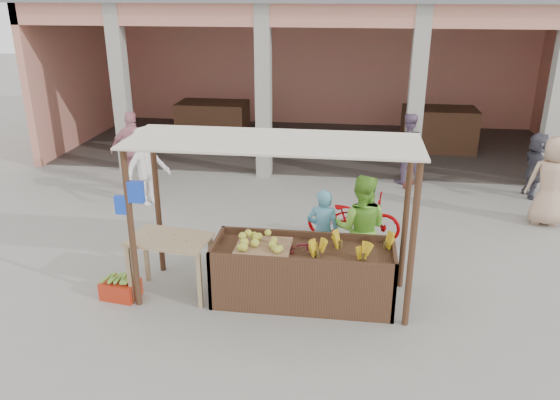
# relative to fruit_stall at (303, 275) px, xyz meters

# --- Properties ---
(ground) EXTENTS (60.00, 60.00, 0.00)m
(ground) POSITION_rel_fruit_stall_xyz_m (-0.50, 0.00, -0.40)
(ground) COLOR gray
(ground) RESTS_ON ground
(market_building) EXTENTS (14.40, 6.40, 4.20)m
(market_building) POSITION_rel_fruit_stall_xyz_m (-0.45, 8.93, 2.30)
(market_building) COLOR tan
(market_building) RESTS_ON ground
(fruit_stall) EXTENTS (2.60, 0.95, 0.80)m
(fruit_stall) POSITION_rel_fruit_stall_xyz_m (0.00, 0.00, 0.00)
(fruit_stall) COLOR #4D301F
(fruit_stall) RESTS_ON ground
(stall_awning) EXTENTS (4.09, 1.35, 2.39)m
(stall_awning) POSITION_rel_fruit_stall_xyz_m (-0.51, 0.06, 1.58)
(stall_awning) COLOR #4D301F
(stall_awning) RESTS_ON ground
(banana_heap) EXTENTS (1.07, 0.58, 0.19)m
(banana_heap) POSITION_rel_fruit_stall_xyz_m (0.65, 0.03, 0.50)
(banana_heap) COLOR gold
(banana_heap) RESTS_ON fruit_stall
(melon_tray) EXTENTS (0.78, 0.68, 0.21)m
(melon_tray) POSITION_rel_fruit_stall_xyz_m (-0.58, -0.03, 0.50)
(melon_tray) COLOR #946D4C
(melon_tray) RESTS_ON fruit_stall
(berry_heap) EXTENTS (0.40, 0.32, 0.13)m
(berry_heap) POSITION_rel_fruit_stall_xyz_m (0.00, -0.04, 0.46)
(berry_heap) COLOR maroon
(berry_heap) RESTS_ON fruit_stall
(side_table) EXTENTS (1.23, 0.91, 0.92)m
(side_table) POSITION_rel_fruit_stall_xyz_m (-1.95, -0.08, 0.37)
(side_table) COLOR tan
(side_table) RESTS_ON ground
(papaya_pile) EXTENTS (0.66, 0.38, 0.19)m
(papaya_pile) POSITION_rel_fruit_stall_xyz_m (-1.95, -0.08, 0.61)
(papaya_pile) COLOR #51862B
(papaya_pile) RESTS_ON side_table
(red_crate) EXTENTS (0.57, 0.45, 0.27)m
(red_crate) POSITION_rel_fruit_stall_xyz_m (-2.68, -0.30, -0.27)
(red_crate) COLOR #B32913
(red_crate) RESTS_ON ground
(plantain_bundle) EXTENTS (0.39, 0.27, 0.08)m
(plantain_bundle) POSITION_rel_fruit_stall_xyz_m (-2.68, -0.30, -0.09)
(plantain_bundle) COLOR olive
(plantain_bundle) RESTS_ON red_crate
(produce_sacks) EXTENTS (0.76, 0.71, 0.58)m
(produce_sacks) POSITION_rel_fruit_stall_xyz_m (2.04, 5.20, -0.11)
(produce_sacks) COLOR maroon
(produce_sacks) RESTS_ON ground
(vendor_blue) EXTENTS (0.61, 0.47, 1.54)m
(vendor_blue) POSITION_rel_fruit_stall_xyz_m (0.23, 0.84, 0.37)
(vendor_blue) COLOR #59A9C9
(vendor_blue) RESTS_ON ground
(vendor_green) EXTENTS (0.93, 0.61, 1.81)m
(vendor_green) POSITION_rel_fruit_stall_xyz_m (0.81, 0.75, 0.51)
(vendor_green) COLOR #79C63A
(vendor_green) RESTS_ON ground
(motorcycle) EXTENTS (0.81, 1.82, 0.92)m
(motorcycle) POSITION_rel_fruit_stall_xyz_m (0.70, 2.19, 0.06)
(motorcycle) COLOR #950203
(motorcycle) RESTS_ON ground
(shopper_a) EXTENTS (1.13, 1.29, 1.81)m
(shopper_a) POSITION_rel_fruit_stall_xyz_m (-3.59, 3.39, 0.51)
(shopper_a) COLOR white
(shopper_a) RESTS_ON ground
(shopper_b) EXTENTS (1.21, 0.80, 1.90)m
(shopper_b) POSITION_rel_fruit_stall_xyz_m (-4.26, 4.35, 0.55)
(shopper_b) COLOR pink
(shopper_b) RESTS_ON ground
(shopper_c) EXTENTS (1.00, 0.72, 1.93)m
(shopper_c) POSITION_rel_fruit_stall_xyz_m (4.40, 3.43, 0.56)
(shopper_c) COLOR tan
(shopper_c) RESTS_ON ground
(shopper_d) EXTENTS (0.72, 1.46, 1.52)m
(shopper_d) POSITION_rel_fruit_stall_xyz_m (4.58, 4.95, 0.36)
(shopper_d) COLOR #494754
(shopper_d) RESTS_ON ground
(shopper_f) EXTENTS (0.95, 0.62, 1.83)m
(shopper_f) POSITION_rel_fruit_stall_xyz_m (1.88, 5.54, 0.52)
(shopper_f) COLOR gray
(shopper_f) RESTS_ON ground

